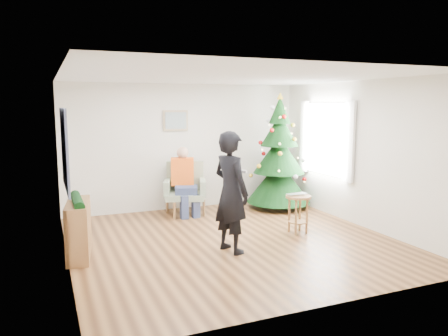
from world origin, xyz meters
name	(u,v)px	position (x,y,z in m)	size (l,w,h in m)	color
floor	(233,241)	(0.00, 0.00, 0.00)	(5.00, 5.00, 0.00)	brown
ceiling	(233,76)	(0.00, 0.00, 2.60)	(5.00, 5.00, 0.00)	white
wall_back	(185,147)	(0.00, 2.50, 1.30)	(5.00, 5.00, 0.00)	silver
wall_front	(329,189)	(0.00, -2.50, 1.30)	(5.00, 5.00, 0.00)	silver
wall_left	(63,170)	(-2.50, 0.00, 1.30)	(5.00, 5.00, 0.00)	silver
wall_right	(361,154)	(2.50, 0.00, 1.30)	(5.00, 5.00, 0.00)	silver
window_panel	(326,139)	(2.47, 1.00, 1.50)	(0.04, 1.30, 1.40)	white
curtains	(325,139)	(2.44, 1.00, 1.50)	(0.05, 1.75, 1.50)	white
christmas_tree	(279,157)	(1.83, 1.74, 1.09)	(1.34, 1.34, 2.43)	#3F2816
stool	(298,214)	(1.21, -0.02, 0.33)	(0.43, 0.43, 0.65)	brown
laptop	(298,195)	(1.21, -0.02, 0.66)	(0.36, 0.23, 0.03)	silver
armchair	(185,195)	(-0.17, 1.99, 0.38)	(0.96, 0.93, 1.03)	gray
seated_person	(185,180)	(-0.19, 1.93, 0.70)	(0.55, 0.71, 1.35)	navy
standing_man	(231,192)	(-0.23, -0.44, 0.90)	(0.66, 0.43, 1.80)	black
game_controller	(244,171)	(-0.03, -0.47, 1.20)	(0.04, 0.13, 0.04)	white
console	(79,229)	(-2.33, 0.19, 0.40)	(0.30, 1.00, 0.80)	brown
garland	(77,201)	(-2.33, 0.19, 0.82)	(0.14, 0.14, 0.90)	black
tapestry	(65,149)	(-2.46, 0.30, 1.55)	(0.03, 1.50, 1.15)	black
framed_picture	(176,121)	(-0.20, 2.46, 1.85)	(0.52, 0.05, 0.42)	tan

